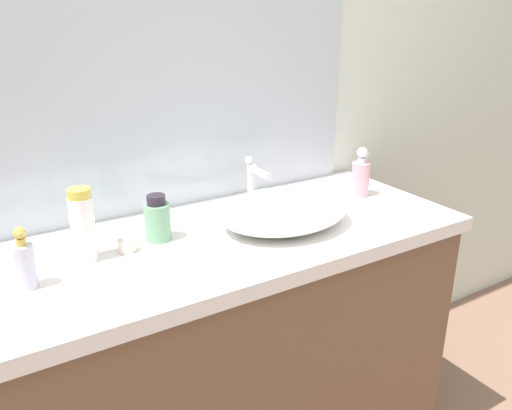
% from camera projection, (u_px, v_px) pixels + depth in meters
% --- Properties ---
extents(bathroom_wall_rear, '(6.00, 0.06, 2.60)m').
position_uv_depth(bathroom_wall_rear, '(186.00, 81.00, 1.68)').
color(bathroom_wall_rear, silver).
rests_on(bathroom_wall_rear, ground).
extents(vanity_counter, '(1.47, 0.60, 0.90)m').
position_uv_depth(vanity_counter, '(229.00, 359.00, 1.69)').
color(vanity_counter, brown).
rests_on(vanity_counter, ground).
extents(wall_mirror_panel, '(1.29, 0.01, 0.98)m').
position_uv_depth(wall_mirror_panel, '(176.00, 55.00, 1.60)').
color(wall_mirror_panel, '#B2BCC6').
rests_on(wall_mirror_panel, vanity_counter).
extents(sink_basin, '(0.42, 0.32, 0.10)m').
position_uv_depth(sink_basin, '(284.00, 210.00, 1.58)').
color(sink_basin, white).
rests_on(sink_basin, vanity_counter).
extents(faucet, '(0.03, 0.14, 0.17)m').
position_uv_depth(faucet, '(254.00, 179.00, 1.70)').
color(faucet, silver).
rests_on(faucet, vanity_counter).
extents(soap_dispenser, '(0.06, 0.06, 0.18)m').
position_uv_depth(soap_dispenser, '(361.00, 176.00, 1.82)').
color(soap_dispenser, pink).
rests_on(soap_dispenser, vanity_counter).
extents(lotion_bottle, '(0.05, 0.05, 0.16)m').
position_uv_depth(lotion_bottle, '(25.00, 263.00, 1.22)').
color(lotion_bottle, silver).
rests_on(lotion_bottle, vanity_counter).
extents(perfume_bottle, '(0.06, 0.06, 0.20)m').
position_uv_depth(perfume_bottle, '(83.00, 225.00, 1.34)').
color(perfume_bottle, white).
rests_on(perfume_bottle, vanity_counter).
extents(spray_can, '(0.07, 0.07, 0.14)m').
position_uv_depth(spray_can, '(157.00, 220.00, 1.48)').
color(spray_can, '#70A67E').
rests_on(spray_can, vanity_counter).
extents(candle_jar, '(0.05, 0.05, 0.04)m').
position_uv_depth(candle_jar, '(127.00, 245.00, 1.42)').
color(candle_jar, beige).
rests_on(candle_jar, vanity_counter).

